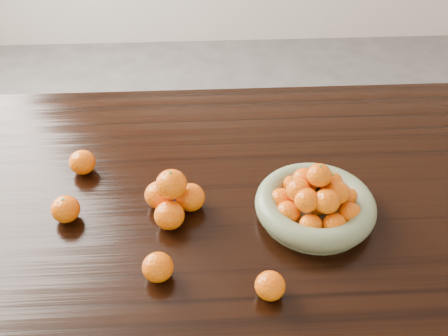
{
  "coord_description": "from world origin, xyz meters",
  "views": [
    {
      "loc": [
        -0.1,
        -0.97,
        1.6
      ],
      "look_at": [
        -0.05,
        -0.02,
        0.83
      ],
      "focal_mm": 40.0,
      "sensor_mm": 36.0,
      "label": 1
    }
  ],
  "objects_px": {
    "dining_table": "(241,211)",
    "fruit_bowl": "(316,202)",
    "orange_pyramid": "(173,198)",
    "loose_orange_0": "(66,209)"
  },
  "relations": [
    {
      "from": "fruit_bowl",
      "to": "loose_orange_0",
      "type": "distance_m",
      "value": 0.59
    },
    {
      "from": "fruit_bowl",
      "to": "orange_pyramid",
      "type": "relative_size",
      "value": 1.95
    },
    {
      "from": "fruit_bowl",
      "to": "dining_table",
      "type": "bearing_deg",
      "value": 145.87
    },
    {
      "from": "fruit_bowl",
      "to": "loose_orange_0",
      "type": "bearing_deg",
      "value": 178.38
    },
    {
      "from": "loose_orange_0",
      "to": "fruit_bowl",
      "type": "bearing_deg",
      "value": -1.62
    },
    {
      "from": "dining_table",
      "to": "fruit_bowl",
      "type": "xyz_separation_m",
      "value": [
        0.17,
        -0.11,
        0.13
      ]
    },
    {
      "from": "dining_table",
      "to": "orange_pyramid",
      "type": "relative_size",
      "value": 13.55
    },
    {
      "from": "dining_table",
      "to": "fruit_bowl",
      "type": "relative_size",
      "value": 6.95
    },
    {
      "from": "dining_table",
      "to": "orange_pyramid",
      "type": "height_order",
      "value": "orange_pyramid"
    },
    {
      "from": "fruit_bowl",
      "to": "loose_orange_0",
      "type": "relative_size",
      "value": 4.21
    }
  ]
}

